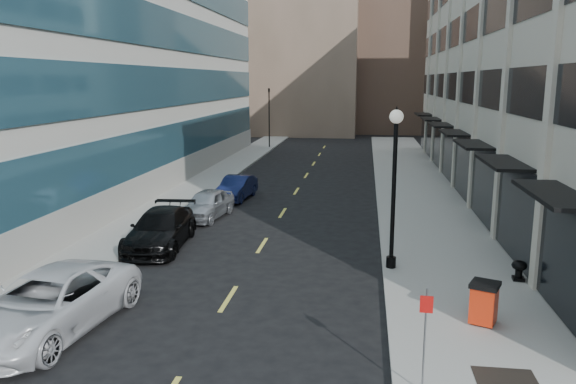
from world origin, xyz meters
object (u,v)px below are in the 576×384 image
(trash_bin, at_px, (484,301))
(lamppost, at_px, (394,175))
(traffic_signal, at_px, (269,92))
(urn_planter, at_px, (519,268))
(car_white_van, at_px, (48,303))
(car_silver_sedan, at_px, (207,204))
(car_blue_sedan, at_px, (236,188))
(car_black_pickup, at_px, (161,229))
(sign_post, at_px, (425,326))

(trash_bin, distance_m, lamppost, 5.87)
(traffic_signal, bearing_deg, urn_planter, -67.99)
(traffic_signal, height_order, lamppost, traffic_signal)
(car_white_van, distance_m, car_silver_sedan, 13.41)
(car_silver_sedan, bearing_deg, car_blue_sedan, 91.73)
(car_black_pickup, distance_m, urn_planter, 14.01)
(car_black_pickup, xyz_separation_m, car_blue_sedan, (0.98, 9.89, -0.10))
(traffic_signal, distance_m, car_black_pickup, 35.19)
(car_white_van, distance_m, urn_planter, 15.07)
(sign_post, xyz_separation_m, urn_planter, (3.97, 7.65, -1.11))
(traffic_signal, xyz_separation_m, car_white_van, (1.14, -43.03, -4.88))
(traffic_signal, bearing_deg, car_blue_sedan, -84.73)
(car_silver_sedan, height_order, sign_post, sign_post)
(car_white_van, relative_size, trash_bin, 4.96)
(sign_post, bearing_deg, car_silver_sedan, 124.55)
(traffic_signal, distance_m, car_white_van, 43.32)
(sign_post, bearing_deg, traffic_signal, 107.33)
(lamppost, bearing_deg, trash_bin, -62.60)
(car_blue_sedan, distance_m, trash_bin, 19.54)
(car_blue_sedan, distance_m, sign_post, 21.96)
(car_blue_sedan, relative_size, sign_post, 1.73)
(traffic_signal, xyz_separation_m, car_silver_sedan, (1.86, -29.64, -4.99))
(traffic_signal, distance_m, car_blue_sedan, 25.53)
(car_silver_sedan, bearing_deg, trash_bin, -38.43)
(car_white_van, distance_m, car_black_pickup, 8.22)
(car_blue_sedan, height_order, urn_planter, car_blue_sedan)
(car_white_van, relative_size, car_silver_sedan, 1.42)
(trash_bin, distance_m, sign_post, 4.45)
(traffic_signal, relative_size, urn_planter, 9.78)
(sign_post, bearing_deg, lamppost, 95.71)
(car_white_van, bearing_deg, car_black_pickup, 95.49)
(car_blue_sedan, xyz_separation_m, urn_planter, (12.80, -12.43, -0.10))
(traffic_signal, relative_size, car_silver_sedan, 1.63)
(car_white_van, bearing_deg, sign_post, -4.44)
(car_silver_sedan, distance_m, trash_bin, 16.14)
(trash_bin, bearing_deg, traffic_signal, 131.06)
(car_black_pickup, xyz_separation_m, sign_post, (9.81, -10.19, 0.92))
(trash_bin, relative_size, urn_planter, 1.71)
(car_silver_sedan, distance_m, urn_planter, 15.33)
(car_silver_sedan, distance_m, lamppost, 11.68)
(car_silver_sedan, relative_size, car_blue_sedan, 1.03)
(car_black_pickup, xyz_separation_m, lamppost, (9.48, -1.76, 2.83))
(car_blue_sedan, relative_size, lamppost, 0.70)
(trash_bin, bearing_deg, car_white_van, -147.82)
(urn_planter, bearing_deg, sign_post, -117.41)
(traffic_signal, distance_m, trash_bin, 43.49)
(trash_bin, bearing_deg, car_black_pickup, 175.16)
(car_white_van, relative_size, sign_post, 2.52)
(trash_bin, xyz_separation_m, sign_post, (-2.04, -3.85, 0.89))
(car_silver_sedan, relative_size, lamppost, 0.72)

